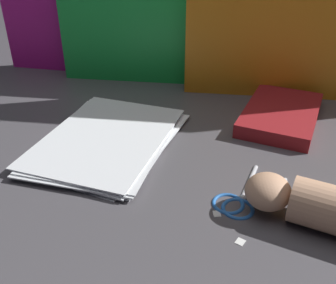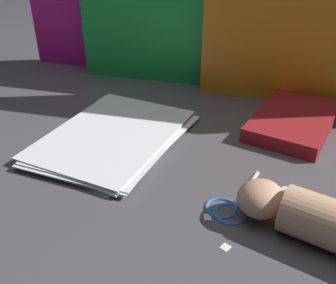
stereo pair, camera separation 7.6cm
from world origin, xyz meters
name	(u,v)px [view 2 (the right image)]	position (x,y,z in m)	size (l,w,h in m)	color
ground_plane	(168,155)	(0.00, 0.00, 0.00)	(6.00, 6.00, 0.00)	#4C494F
backdrop_panel_left	(137,0)	(-0.29, 0.41, 0.22)	(0.72, 0.10, 0.45)	#D81E9E
backdrop_panel_center	(222,18)	(-0.03, 0.41, 0.19)	(0.81, 0.17, 0.39)	green
paper_stack	(114,136)	(-0.14, 0.01, 0.01)	(0.29, 0.39, 0.02)	white
book_closed	(294,121)	(0.22, 0.24, 0.02)	(0.19, 0.28, 0.03)	maroon
scissors	(234,203)	(0.18, -0.10, 0.00)	(0.14, 0.17, 0.01)	silver
hand_forearm	(324,222)	(0.32, -0.13, 0.04)	(0.28, 0.12, 0.08)	tan
paper_scrap_near	(226,247)	(0.19, -0.20, 0.00)	(0.02, 0.02, 0.00)	white
paper_scrap_mid	(207,217)	(0.14, -0.15, 0.00)	(0.02, 0.02, 0.00)	white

